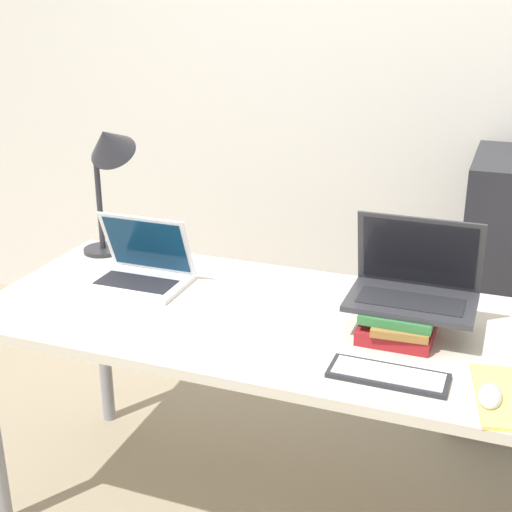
{
  "coord_description": "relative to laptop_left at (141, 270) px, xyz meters",
  "views": [
    {
      "loc": [
        0.62,
        -1.41,
        1.66
      ],
      "look_at": [
        -0.05,
        0.38,
        0.92
      ],
      "focal_mm": 50.0,
      "sensor_mm": 36.0,
      "label": 1
    }
  ],
  "objects": [
    {
      "name": "desk",
      "position": [
        0.47,
        -0.08,
        -0.12
      ],
      "size": [
        1.73,
        0.76,
        0.74
      ],
      "color": "beige",
      "rests_on": "ground_plane"
    },
    {
      "name": "laptop_on_books",
      "position": [
        0.87,
        -0.02,
        0.09
      ],
      "size": [
        0.35,
        0.23,
        0.24
      ],
      "color": "#333338",
      "rests_on": "book_stack"
    },
    {
      "name": "wireless_keyboard",
      "position": [
        0.86,
        -0.32,
        -0.04
      ],
      "size": [
        0.3,
        0.11,
        0.01
      ],
      "color": "#28282D",
      "rests_on": "desk"
    },
    {
      "name": "book_stack",
      "position": [
        0.85,
        -0.06,
        -0.01
      ],
      "size": [
        0.2,
        0.27,
        0.09
      ],
      "color": "maroon",
      "rests_on": "desk"
    },
    {
      "name": "desk_lamp",
      "position": [
        -0.2,
        0.17,
        0.32
      ],
      "size": [
        0.23,
        0.2,
        0.5
      ],
      "color": "#28282D",
      "rests_on": "desk"
    },
    {
      "name": "laptop_left",
      "position": [
        0.0,
        0.0,
        0.0
      ],
      "size": [
        0.31,
        0.23,
        0.22
      ],
      "color": "silver",
      "rests_on": "desk"
    },
    {
      "name": "mouse",
      "position": [
        1.11,
        -0.34,
        -0.03
      ],
      "size": [
        0.06,
        0.11,
        0.03
      ],
      "color": "#B2B2B7",
      "rests_on": "desk"
    },
    {
      "name": "wall_back",
      "position": [
        0.47,
        1.24,
        0.56
      ],
      "size": [
        8.0,
        0.05,
        2.7
      ],
      "color": "silver",
      "rests_on": "ground_plane"
    }
  ]
}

